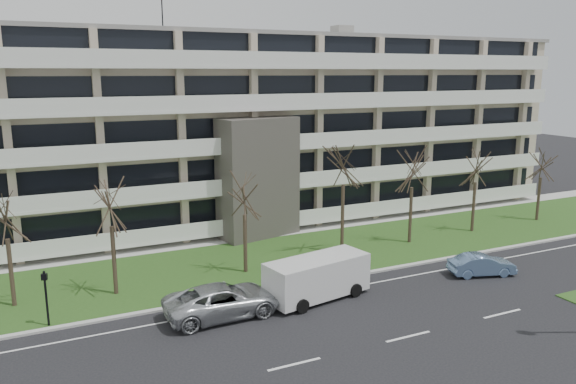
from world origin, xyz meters
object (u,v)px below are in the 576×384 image
silver_pickup (223,301)px  blue_sedan (482,265)px  white_van (318,274)px  pedestrian_signal (46,291)px

silver_pickup → blue_sedan: size_ratio=1.50×
white_van → pedestrian_signal: bearing=159.2°
silver_pickup → pedestrian_signal: bearing=71.9°
silver_pickup → pedestrian_signal: (-8.16, 2.53, 0.99)m
silver_pickup → pedestrian_signal: 8.60m
blue_sedan → white_van: (-10.79, 1.18, 0.72)m
blue_sedan → pedestrian_signal: 24.78m
blue_sedan → pedestrian_signal: (-24.47, 3.70, 1.17)m
blue_sedan → pedestrian_signal: bearing=98.4°
silver_pickup → pedestrian_signal: pedestrian_signal is taller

